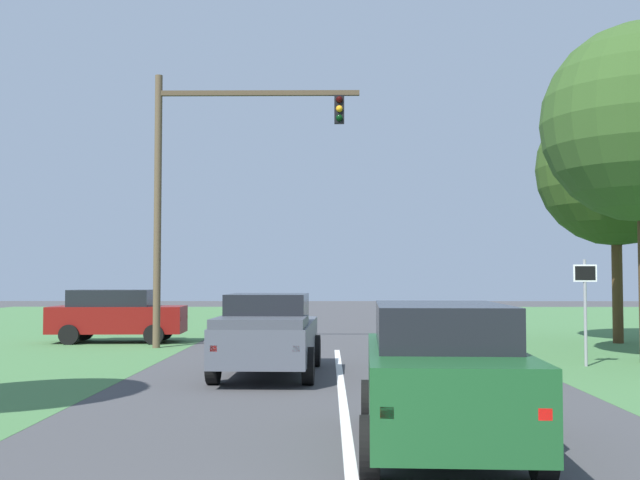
# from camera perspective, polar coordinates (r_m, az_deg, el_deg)

# --- Properties ---
(ground_plane) EXTENTS (120.00, 120.00, 0.00)m
(ground_plane) POSITION_cam_1_polar(r_m,az_deg,el_deg) (16.17, 1.57, -10.79)
(ground_plane) COLOR #424244
(red_suv_near) EXTENTS (2.32, 5.03, 1.91)m
(red_suv_near) POSITION_cam_1_polar(r_m,az_deg,el_deg) (10.64, 8.80, -9.47)
(red_suv_near) COLOR #194C23
(red_suv_near) RESTS_ON ground_plane
(pickup_truck_lead) EXTENTS (2.38, 5.64, 1.89)m
(pickup_truck_lead) POSITION_cam_1_polar(r_m,az_deg,el_deg) (18.41, -3.75, -6.78)
(pickup_truck_lead) COLOR #4C515B
(pickup_truck_lead) RESTS_ON ground_plane
(traffic_light) EXTENTS (6.68, 0.40, 8.88)m
(traffic_light) POSITION_cam_1_polar(r_m,az_deg,el_deg) (25.93, -8.33, 4.96)
(traffic_light) COLOR brown
(traffic_light) RESTS_ON ground_plane
(keep_moving_sign) EXTENTS (0.60, 0.09, 2.73)m
(keep_moving_sign) POSITION_cam_1_polar(r_m,az_deg,el_deg) (21.27, 18.66, -4.02)
(keep_moving_sign) COLOR gray
(keep_moving_sign) RESTS_ON ground_plane
(oak_tree_right) EXTENTS (5.42, 5.42, 8.79)m
(oak_tree_right) POSITION_cam_1_polar(r_m,az_deg,el_deg) (29.40, 20.60, 4.87)
(oak_tree_right) COLOR #4C351E
(oak_tree_right) RESTS_ON ground_plane
(crossing_suv_far) EXTENTS (4.66, 2.20, 1.84)m
(crossing_suv_far) POSITION_cam_1_polar(r_m,az_deg,el_deg) (28.53, -14.53, -5.27)
(crossing_suv_far) COLOR maroon
(crossing_suv_far) RESTS_ON ground_plane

